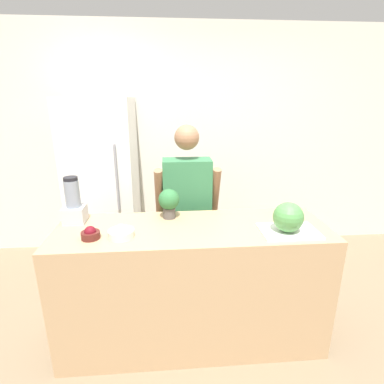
{
  "coord_description": "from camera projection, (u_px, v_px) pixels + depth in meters",
  "views": [
    {
      "loc": [
        -0.16,
        -1.61,
        1.82
      ],
      "look_at": [
        0.0,
        0.35,
        1.19
      ],
      "focal_mm": 28.0,
      "sensor_mm": 36.0,
      "label": 1
    }
  ],
  "objects": [
    {
      "name": "ground_plane",
      "position": [
        196.0,
        368.0,
        2.09
      ],
      "size": [
        14.0,
        14.0,
        0.0
      ],
      "primitive_type": "plane",
      "color": "#7F6B51"
    },
    {
      "name": "wall_back",
      "position": [
        181.0,
        142.0,
        3.56
      ],
      "size": [
        8.0,
        0.06,
        2.6
      ],
      "color": "silver",
      "rests_on": "ground_plane"
    },
    {
      "name": "counter_island",
      "position": [
        192.0,
        284.0,
        2.25
      ],
      "size": [
        1.92,
        0.63,
        0.94
      ],
      "color": "tan",
      "rests_on": "ground_plane"
    },
    {
      "name": "refrigerator",
      "position": [
        105.0,
        185.0,
        3.21
      ],
      "size": [
        0.67,
        0.77,
        1.81
      ],
      "color": "white",
      "rests_on": "ground_plane"
    },
    {
      "name": "person",
      "position": [
        187.0,
        214.0,
        2.67
      ],
      "size": [
        0.56,
        0.26,
        1.6
      ],
      "color": "#333338",
      "rests_on": "ground_plane"
    },
    {
      "name": "cutting_board",
      "position": [
        289.0,
        231.0,
        2.03
      ],
      "size": [
        0.38,
        0.27,
        0.01
      ],
      "color": "white",
      "rests_on": "counter_island"
    },
    {
      "name": "watermelon",
      "position": [
        288.0,
        217.0,
        1.98
      ],
      "size": [
        0.2,
        0.2,
        0.2
      ],
      "color": "#4C8C47",
      "rests_on": "cutting_board"
    },
    {
      "name": "bowl_cherries",
      "position": [
        90.0,
        234.0,
        1.93
      ],
      "size": [
        0.12,
        0.12,
        0.09
      ],
      "color": "#511E19",
      "rests_on": "counter_island"
    },
    {
      "name": "bowl_cream",
      "position": [
        121.0,
        233.0,
        1.95
      ],
      "size": [
        0.17,
        0.17,
        0.09
      ],
      "color": "beige",
      "rests_on": "counter_island"
    },
    {
      "name": "blender",
      "position": [
        74.0,
        204.0,
        2.15
      ],
      "size": [
        0.15,
        0.15,
        0.34
      ],
      "color": "#B7B7BC",
      "rests_on": "counter_island"
    },
    {
      "name": "potted_plant",
      "position": [
        169.0,
        202.0,
        2.23
      ],
      "size": [
        0.16,
        0.16,
        0.23
      ],
      "color": "#514C47",
      "rests_on": "counter_island"
    }
  ]
}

